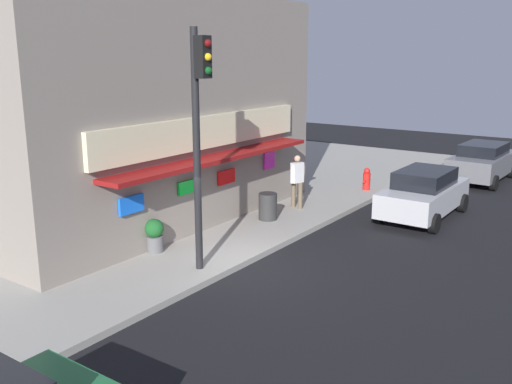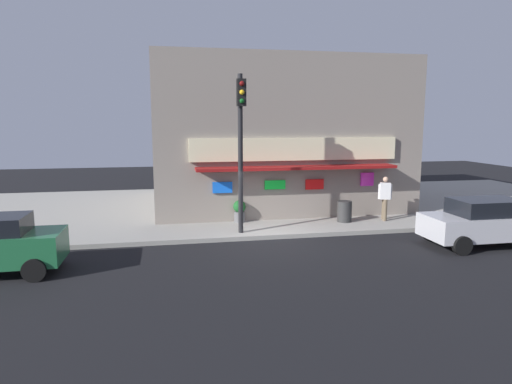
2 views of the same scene
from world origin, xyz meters
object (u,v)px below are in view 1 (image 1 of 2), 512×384
object	(u,v)px
trash_can	(268,206)
parked_car_silver	(424,193)
parked_car_grey	(482,162)
fire_hydrant	(367,179)
traffic_light	(199,121)
pedestrian	(297,179)
potted_plant_by_doorway	(155,235)

from	to	relation	value
trash_can	parked_car_silver	size ratio (longest dim) A/B	0.20
trash_can	parked_car_grey	world-z (taller)	parked_car_grey
fire_hydrant	parked_car_grey	bearing A→B (deg)	-32.21
traffic_light	pedestrian	distance (m)	6.94
parked_car_silver	traffic_light	bearing A→B (deg)	161.39
fire_hydrant	parked_car_grey	size ratio (longest dim) A/B	0.20
pedestrian	parked_car_silver	xyz separation A→B (m)	(1.86, -3.83, -0.34)
parked_car_grey	trash_can	bearing A→B (deg)	159.24
traffic_light	parked_car_silver	xyz separation A→B (m)	(8.17, -2.75, -3.02)
fire_hydrant	parked_car_silver	bearing A→B (deg)	-124.13
pedestrian	parked_car_silver	distance (m)	4.27
parked_car_silver	trash_can	bearing A→B (deg)	133.34
parked_car_silver	parked_car_grey	distance (m)	6.97
trash_can	pedestrian	bearing A→B (deg)	-0.62
traffic_light	parked_car_grey	distance (m)	15.70
fire_hydrant	traffic_light	bearing A→B (deg)	-178.83
pedestrian	potted_plant_by_doorway	distance (m)	6.15
fire_hydrant	parked_car_grey	distance (m)	5.87
traffic_light	potted_plant_by_doorway	world-z (taller)	traffic_light
fire_hydrant	potted_plant_by_doorway	bearing A→B (deg)	170.43
pedestrian	parked_car_silver	bearing A→B (deg)	-64.15
fire_hydrant	potted_plant_by_doorway	xyz separation A→B (m)	(-9.93, 1.68, 0.06)
fire_hydrant	trash_can	xyz separation A→B (m)	(-5.64, 0.89, 0.01)
trash_can	potted_plant_by_doorway	size ratio (longest dim) A/B	0.95
trash_can	potted_plant_by_doorway	world-z (taller)	potted_plant_by_doorway
traffic_light	trash_can	size ratio (longest dim) A/B	6.74
fire_hydrant	trash_can	distance (m)	5.71
trash_can	pedestrian	xyz separation A→B (m)	(1.78, -0.02, 0.59)
fire_hydrant	parked_car_silver	xyz separation A→B (m)	(-2.00, -2.96, 0.26)
potted_plant_by_doorway	parked_car_grey	bearing A→B (deg)	-17.87
parked_car_grey	potted_plant_by_doorway	bearing A→B (deg)	162.13
traffic_light	pedestrian	bearing A→B (deg)	9.70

